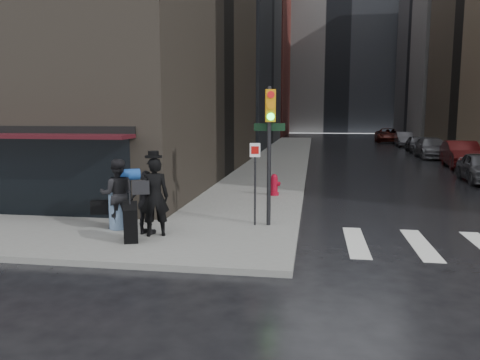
% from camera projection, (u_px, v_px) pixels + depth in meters
% --- Properties ---
extents(ground, '(140.00, 140.00, 0.00)m').
position_uv_depth(ground, '(216.00, 247.00, 11.68)').
color(ground, black).
rests_on(ground, ground).
extents(sidewalk_left, '(4.00, 50.00, 0.15)m').
position_uv_depth(sidewalk_left, '(284.00, 154.00, 38.08)').
color(sidewalk_left, slate).
rests_on(sidewalk_left, ground).
extents(sidewalk_right, '(3.00, 50.00, 0.15)m').
position_uv_depth(sidewalk_right, '(460.00, 156.00, 35.98)').
color(sidewalk_right, slate).
rests_on(sidewalk_right, ground).
extents(bldg_left_far, '(22.00, 20.00, 26.00)m').
position_uv_depth(bldg_left_far, '(216.00, 51.00, 72.51)').
color(bldg_left_far, maroon).
rests_on(bldg_left_far, ground).
extents(bldg_distant, '(40.00, 12.00, 32.00)m').
position_uv_depth(bldg_distant, '(337.00, 43.00, 84.79)').
color(bldg_distant, slate).
rests_on(bldg_distant, ground).
extents(storefront, '(8.40, 1.11, 2.83)m').
position_uv_depth(storefront, '(5.00, 162.00, 14.37)').
color(storefront, black).
rests_on(storefront, ground).
extents(man_overcoat, '(1.13, 1.47, 2.25)m').
position_uv_depth(man_overcoat, '(150.00, 201.00, 11.91)').
color(man_overcoat, black).
rests_on(man_overcoat, ground).
extents(man_jeans, '(1.41, 1.00, 1.93)m').
position_uv_depth(man_jeans, '(117.00, 194.00, 12.79)').
color(man_jeans, black).
rests_on(man_jeans, ground).
extents(man_greycoat, '(1.05, 0.59, 1.69)m').
position_uv_depth(man_greycoat, '(147.00, 203.00, 12.21)').
color(man_greycoat, black).
rests_on(man_greycoat, ground).
extents(traffic_light, '(0.96, 0.54, 3.90)m').
position_uv_depth(traffic_light, '(268.00, 137.00, 12.90)').
color(traffic_light, black).
rests_on(traffic_light, ground).
extents(fire_hydrant, '(0.48, 0.36, 0.83)m').
position_uv_depth(fire_hydrant, '(274.00, 186.00, 18.17)').
color(fire_hydrant, '#9F0920').
rests_on(fire_hydrant, ground).
extents(parked_car_2, '(2.12, 5.10, 1.64)m').
position_uv_depth(parked_car_2, '(461.00, 154.00, 28.84)').
color(parked_car_2, '#400C0C').
rests_on(parked_car_2, ground).
extents(parked_car_3, '(2.19, 5.19, 1.50)m').
position_uv_depth(parked_car_3, '(432.00, 148.00, 35.26)').
color(parked_car_3, '#505055').
rests_on(parked_car_3, ground).
extents(parked_car_4, '(1.86, 4.11, 1.37)m').
position_uv_depth(parked_car_4, '(417.00, 143.00, 41.60)').
color(parked_car_4, '#434348').
rests_on(parked_car_4, ground).
extents(parked_car_5, '(1.82, 4.53, 1.46)m').
position_uv_depth(parked_car_5, '(404.00, 139.00, 47.95)').
color(parked_car_5, '#504F55').
rests_on(parked_car_5, ground).
extents(parked_car_6, '(3.03, 6.01, 1.63)m').
position_uv_depth(parked_car_6, '(388.00, 135.00, 54.40)').
color(parked_car_6, '#41120D').
rests_on(parked_car_6, ground).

